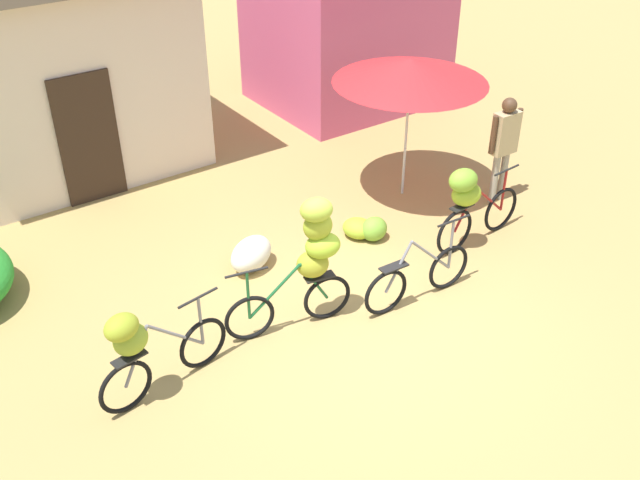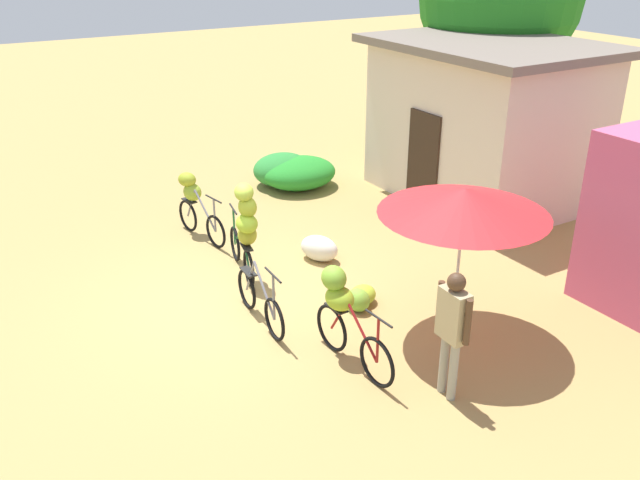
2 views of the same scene
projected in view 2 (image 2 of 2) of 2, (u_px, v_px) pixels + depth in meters
The scene contains 12 objects.
ground_plane at pixel (241, 298), 10.50m from camera, with size 60.00×60.00×0.00m, color #A6894E.
building_low at pixel (484, 120), 13.95m from camera, with size 4.61×3.57×3.23m.
hedge_bush_front_left at pixel (282, 170), 15.06m from camera, with size 1.20×1.32×0.71m, color #2C8535.
hedge_bush_front_right at pixel (299, 173), 14.92m from camera, with size 1.40×1.66×0.67m, color #268A2A.
market_umbrella at pixel (464, 201), 8.77m from camera, with size 2.26×2.26×2.18m.
bicycle_leftmost at pixel (195, 200), 12.41m from camera, with size 1.57×0.44×1.18m.
bicycle_near_pile at pixel (245, 225), 10.67m from camera, with size 1.56×0.46×1.68m.
bicycle_center_loaded at pixel (260, 302), 9.71m from camera, with size 1.61×0.16×1.01m.
bicycle_by_shop at pixel (343, 308), 8.73m from camera, with size 1.63×0.39×1.27m.
banana_pile_on_ground at pixel (360, 297), 10.21m from camera, with size 0.62×0.65×0.35m.
produce_sack at pixel (319, 248), 11.64m from camera, with size 0.70×0.44×0.44m, color silver.
person_vendor at pixel (453, 323), 7.89m from camera, with size 0.58×0.22×1.67m.
Camera 2 is at (8.50, -3.68, 5.18)m, focal length 38.01 mm.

